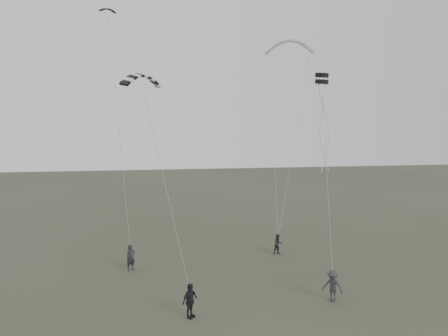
{
  "coord_description": "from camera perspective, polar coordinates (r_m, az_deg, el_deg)",
  "views": [
    {
      "loc": [
        -3.92,
        -24.96,
        10.5
      ],
      "look_at": [
        0.97,
        5.29,
        7.18
      ],
      "focal_mm": 35.0,
      "sensor_mm": 36.0,
      "label": 1
    }
  ],
  "objects": [
    {
      "name": "flyer_left",
      "position": [
        32.04,
        -12.09,
        -11.37
      ],
      "size": [
        0.8,
        0.73,
        1.83
      ],
      "primitive_type": "imported",
      "rotation": [
        0.0,
        0.0,
        0.55
      ],
      "color": "black",
      "rests_on": "ground"
    },
    {
      "name": "flyer_far",
      "position": [
        27.06,
        14.0,
        -14.71
      ],
      "size": [
        1.34,
        1.34,
        1.87
      ],
      "primitive_type": "imported",
      "rotation": [
        0.0,
        0.0,
        -0.78
      ],
      "color": "#2D2E33",
      "rests_on": "ground"
    },
    {
      "name": "flyer_center",
      "position": [
        24.4,
        -4.47,
        -16.89
      ],
      "size": [
        1.11,
        1.11,
        1.89
      ],
      "primitive_type": "imported",
      "rotation": [
        0.0,
        0.0,
        0.78
      ],
      "color": "black",
      "rests_on": "ground"
    },
    {
      "name": "ground",
      "position": [
        27.37,
        -0.24,
        -16.38
      ],
      "size": [
        140.0,
        140.0,
        0.0
      ],
      "primitive_type": "plane",
      "color": "#343D28",
      "rests_on": "ground"
    },
    {
      "name": "kite_dark_small",
      "position": [
        38.65,
        -14.95,
        19.42
      ],
      "size": [
        1.4,
        1.12,
        0.54
      ],
      "primitive_type": null,
      "rotation": [
        0.21,
        0.0,
        0.55
      ],
      "color": "black",
      "rests_on": "flyer_left"
    },
    {
      "name": "kite_striped",
      "position": [
        29.22,
        -10.73,
        11.81
      ],
      "size": [
        2.88,
        2.55,
        1.29
      ],
      "primitive_type": null,
      "rotation": [
        0.24,
        0.0,
        0.66
      ],
      "color": "black",
      "rests_on": "flyer_center"
    },
    {
      "name": "kite_box",
      "position": [
        31.21,
        12.66,
        11.34
      ],
      "size": [
        0.96,
        0.97,
        0.77
      ],
      "primitive_type": null,
      "rotation": [
        0.08,
        0.0,
        0.65
      ],
      "color": "black",
      "rests_on": "flyer_far"
    },
    {
      "name": "flyer_right",
      "position": [
        35.27,
        7.07,
        -9.85
      ],
      "size": [
        0.87,
        0.74,
        1.58
      ],
      "primitive_type": "imported",
      "rotation": [
        0.0,
        0.0,
        0.2
      ],
      "color": "#25252A",
      "rests_on": "ground"
    },
    {
      "name": "kite_pale_large",
      "position": [
        40.54,
        8.58,
        16.11
      ],
      "size": [
        4.59,
        2.82,
        1.97
      ],
      "primitive_type": null,
      "rotation": [
        0.3,
        0.0,
        -0.34
      ],
      "color": "#97999C",
      "rests_on": "flyer_right"
    }
  ]
}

